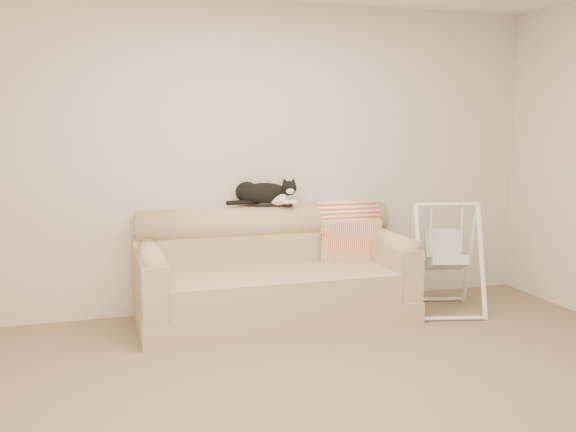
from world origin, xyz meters
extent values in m
plane|color=#77624E|center=(0.00, 0.00, 0.00)|extent=(5.00, 5.00, 0.00)
cube|color=beige|center=(0.00, 2.00, 1.30)|extent=(5.00, 0.04, 2.60)
cube|color=tan|center=(-0.01, 1.53, 0.09)|extent=(2.20, 0.90, 0.18)
cube|color=tan|center=(-0.01, 1.42, 0.30)|extent=(1.80, 0.68, 0.24)
cube|color=tan|center=(-0.01, 1.87, 0.43)|extent=(2.20, 0.22, 0.50)
cylinder|color=tan|center=(-0.01, 1.87, 0.76)|extent=(2.16, 0.28, 0.28)
cube|color=tan|center=(-1.00, 1.53, 0.39)|extent=(0.20, 0.88, 0.42)
cylinder|color=tan|center=(-1.00, 1.53, 0.60)|extent=(0.18, 0.84, 0.18)
cube|color=tan|center=(0.98, 1.53, 0.39)|extent=(0.20, 0.88, 0.42)
cylinder|color=tan|center=(0.98, 1.53, 0.60)|extent=(0.18, 0.84, 0.18)
cube|color=black|center=(-0.02, 1.86, 0.91)|extent=(0.18, 0.06, 0.02)
cube|color=gray|center=(-0.02, 1.86, 0.92)|extent=(0.10, 0.04, 0.01)
cube|color=black|center=(0.13, 1.84, 0.91)|extent=(0.18, 0.09, 0.02)
ellipsoid|color=black|center=(-0.01, 1.88, 1.01)|extent=(0.45, 0.29, 0.18)
ellipsoid|color=black|center=(-0.15, 1.92, 1.02)|extent=(0.23, 0.22, 0.18)
ellipsoid|color=white|center=(0.09, 1.82, 0.97)|extent=(0.18, 0.14, 0.12)
ellipsoid|color=black|center=(0.18, 1.79, 1.05)|extent=(0.16, 0.16, 0.12)
ellipsoid|color=white|center=(0.17, 1.74, 1.04)|extent=(0.08, 0.07, 0.05)
sphere|color=#BF7272|center=(0.17, 1.72, 1.04)|extent=(0.01, 0.01, 0.01)
cone|color=black|center=(0.15, 1.81, 1.12)|extent=(0.05, 0.06, 0.06)
cone|color=black|center=(0.21, 1.80, 1.12)|extent=(0.07, 0.08, 0.06)
sphere|color=#AB7619|center=(0.14, 1.75, 1.06)|extent=(0.02, 0.02, 0.02)
sphere|color=#AB7619|center=(0.19, 1.74, 1.06)|extent=(0.02, 0.02, 0.02)
ellipsoid|color=white|center=(0.15, 1.77, 0.94)|extent=(0.10, 0.11, 0.04)
ellipsoid|color=white|center=(0.21, 1.75, 0.94)|extent=(0.10, 0.11, 0.04)
cylinder|color=black|center=(-0.23, 1.87, 0.94)|extent=(0.23, 0.07, 0.04)
cylinder|color=#D74521|center=(0.71, 1.87, 0.76)|extent=(0.53, 0.33, 0.33)
cube|color=#D74521|center=(0.71, 1.70, 0.56)|extent=(0.53, 0.09, 0.42)
cylinder|color=white|center=(1.15, 1.31, 0.46)|extent=(0.12, 0.32, 0.93)
cylinder|color=white|center=(1.22, 1.58, 0.46)|extent=(0.12, 0.32, 0.93)
cylinder|color=white|center=(1.66, 1.18, 0.46)|extent=(0.12, 0.32, 0.93)
cylinder|color=white|center=(1.73, 1.46, 0.46)|extent=(0.12, 0.32, 0.93)
cylinder|color=white|center=(1.44, 1.38, 0.92)|extent=(0.52, 0.17, 0.04)
cylinder|color=white|center=(1.37, 1.11, 0.02)|extent=(0.52, 0.16, 0.03)
cylinder|color=white|center=(1.51, 1.66, 0.02)|extent=(0.52, 0.16, 0.03)
cube|color=white|center=(1.43, 1.35, 0.43)|extent=(0.36, 0.34, 0.17)
cube|color=white|center=(1.46, 1.47, 0.57)|extent=(0.33, 0.21, 0.25)
cylinder|color=white|center=(1.31, 1.41, 0.70)|extent=(0.02, 0.02, 0.44)
cylinder|color=white|center=(1.57, 1.35, 0.70)|extent=(0.02, 0.02, 0.44)
camera|label=1|loc=(-1.39, -3.32, 1.60)|focal=40.00mm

